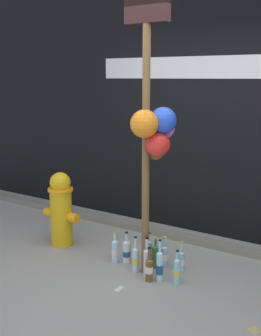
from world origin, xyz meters
The scene contains 18 objects.
ground_plane centered at (0.00, 0.00, 0.00)m, with size 14.00×14.00×0.00m, color gray.
building_wall centered at (0.00, 1.82, 1.80)m, with size 10.00×0.21×3.60m.
curb_strip centered at (0.00, 1.35, 0.04)m, with size 8.00×0.12×0.08m, color slate.
memorial_post centered at (-0.14, 0.39, 1.56)m, with size 0.50×0.51×2.71m.
fire_hydrant centered at (-1.38, 0.47, 0.43)m, with size 0.47×0.28×0.85m.
bottle_0 centered at (-0.15, 0.32, 0.16)m, with size 0.07×0.07×0.40m.
bottle_1 centered at (0.16, 0.34, 0.13)m, with size 0.07×0.07×0.33m.
bottle_2 centered at (-0.29, 0.34, 0.14)m, with size 0.07×0.07×0.37m.
bottle_3 centered at (-0.12, 0.61, 0.12)m, with size 0.08×0.08×0.32m.
bottle_4 centered at (-0.49, 0.47, 0.13)m, with size 0.08×0.08×0.34m.
bottle_5 centered at (0.07, 0.61, 0.11)m, with size 0.06×0.06×0.30m.
bottle_6 centered at (-0.60, 0.41, 0.13)m, with size 0.07×0.07×0.32m.
bottle_7 centered at (0.00, 0.31, 0.15)m, with size 0.06×0.06×0.41m.
bottle_8 centered at (-0.27, 0.56, 0.13)m, with size 0.06×0.06×0.35m.
bottle_9 centered at (-0.08, 0.24, 0.13)m, with size 0.07×0.07×0.34m.
bottle_10 centered at (-0.18, 0.53, 0.13)m, with size 0.07×0.07×0.32m.
litter_0 centered at (1.02, -0.01, 0.00)m, with size 0.09×0.09×0.01m, color tan.
litter_2 centered at (-0.22, -0.04, 0.00)m, with size 0.10×0.05×0.01m, color silver.
Camera 1 is at (1.87, -3.00, 1.89)m, focal length 46.31 mm.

